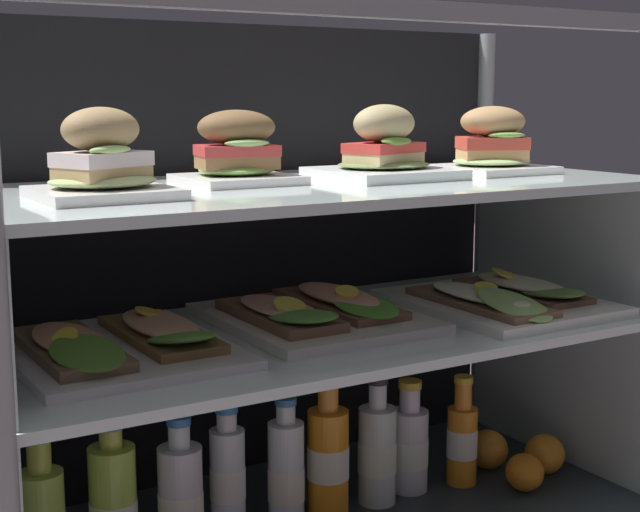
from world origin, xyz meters
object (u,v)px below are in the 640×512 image
juice_bottle_back_center (329,460)px  open_sandwich_tray_right_of_center (316,312)px  plated_roll_sandwich_near_right_corner (492,147)px  plated_roll_sandwich_mid_left (384,152)px  juice_bottle_front_left_end (409,446)px  juice_bottle_front_second (181,501)px  juice_bottle_front_fourth (462,440)px  juice_bottle_near_post (377,452)px  orange_fruit_rolled_forward (525,472)px  juice_bottle_back_left (287,475)px  open_sandwich_tray_left_of_center (119,344)px  plated_roll_sandwich_far_right (237,154)px  juice_bottle_front_middle (228,480)px  juice_bottle_back_right (113,510)px  open_sandwich_tray_mid_left (503,299)px  orange_fruit_beside_bottles (545,454)px  orange_fruit_near_left_post (488,449)px  plated_roll_sandwich_far_left (102,164)px

juice_bottle_back_center → open_sandwich_tray_right_of_center: bearing=108.6°
plated_roll_sandwich_near_right_corner → juice_bottle_back_center: 0.62m
plated_roll_sandwich_mid_left → juice_bottle_front_left_end: bearing=7.8°
plated_roll_sandwich_near_right_corner → juice_bottle_front_second: 0.81m
juice_bottle_front_fourth → juice_bottle_back_center: bearing=179.6°
juice_bottle_front_second → juice_bottle_front_fourth: juice_bottle_front_second is taller
juice_bottle_near_post → orange_fruit_rolled_forward: size_ratio=3.33×
juice_bottle_back_left → juice_bottle_back_center: (0.08, 0.00, 0.01)m
open_sandwich_tray_left_of_center → plated_roll_sandwich_far_right: bearing=13.4°
orange_fruit_rolled_forward → juice_bottle_front_middle: bearing=168.8°
plated_roll_sandwich_near_right_corner → juice_bottle_back_right: bearing=179.4°
open_sandwich_tray_mid_left → juice_bottle_near_post: 0.35m
juice_bottle_back_center → orange_fruit_beside_bottles: 0.46m
juice_bottle_back_center → juice_bottle_front_fourth: size_ratio=1.21×
orange_fruit_near_left_post → open_sandwich_tray_right_of_center: bearing=179.5°
plated_roll_sandwich_far_right → juice_bottle_front_second: (-0.13, -0.06, -0.53)m
juice_bottle_back_center → plated_roll_sandwich_far_left: bearing=-173.2°
open_sandwich_tray_right_of_center → orange_fruit_near_left_post: size_ratio=4.87×
plated_roll_sandwich_far_left → juice_bottle_front_second: bearing=20.2°
juice_bottle_front_fourth → open_sandwich_tray_mid_left: bearing=-48.0°
plated_roll_sandwich_far_right → juice_bottle_front_left_end: plated_roll_sandwich_far_right is taller
open_sandwich_tray_mid_left → orange_fruit_beside_bottles: 0.34m
open_sandwich_tray_right_of_center → juice_bottle_front_middle: 0.31m
plated_roll_sandwich_far_left → open_sandwich_tray_mid_left: plated_roll_sandwich_far_left is taller
juice_bottle_front_middle → juice_bottle_front_fourth: 0.47m
plated_roll_sandwich_mid_left → open_sandwich_tray_right_of_center: plated_roll_sandwich_mid_left is taller
open_sandwich_tray_left_of_center → juice_bottle_front_left_end: bearing=2.1°
orange_fruit_rolled_forward → open_sandwich_tray_mid_left: bearing=129.8°
orange_fruit_rolled_forward → plated_roll_sandwich_far_left: bearing=176.7°
juice_bottle_back_right → juice_bottle_front_second: juice_bottle_back_right is taller
juice_bottle_back_left → orange_fruit_near_left_post: size_ratio=2.97×
orange_fruit_near_left_post → juice_bottle_back_center: bearing=-176.2°
orange_fruit_near_left_post → juice_bottle_front_middle: bearing=-179.3°
open_sandwich_tray_left_of_center → open_sandwich_tray_right_of_center: 0.35m
juice_bottle_front_second → juice_bottle_back_left: (0.19, 0.00, -0.00)m
plated_roll_sandwich_mid_left → juice_bottle_front_middle: 0.60m
open_sandwich_tray_right_of_center → juice_bottle_front_second: open_sandwich_tray_right_of_center is taller
open_sandwich_tray_left_of_center → open_sandwich_tray_mid_left: 0.69m
plated_roll_sandwich_near_right_corner → juice_bottle_back_center: bearing=-178.4°
open_sandwich_tray_left_of_center → juice_bottle_near_post: size_ratio=1.59×
open_sandwich_tray_right_of_center → juice_bottle_front_middle: (-0.17, -0.01, -0.26)m
plated_roll_sandwich_far_right → juice_bottle_back_center: (0.14, -0.06, -0.52)m
plated_roll_sandwich_far_left → juice_bottle_back_center: 0.65m
juice_bottle_back_left → juice_bottle_near_post: size_ratio=0.97×
plated_roll_sandwich_far_right → plated_roll_sandwich_mid_left: plated_roll_sandwich_mid_left is taller
plated_roll_sandwich_near_right_corner → juice_bottle_back_left: plated_roll_sandwich_near_right_corner is taller
open_sandwich_tray_left_of_center → juice_bottle_front_left_end: (0.54, 0.02, -0.27)m
open_sandwich_tray_left_of_center → juice_bottle_front_left_end: size_ratio=1.79×
juice_bottle_front_middle → juice_bottle_front_left_end: (0.37, 0.01, -0.02)m
plated_roll_sandwich_far_left → juice_bottle_front_second: (0.12, 0.04, -0.53)m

